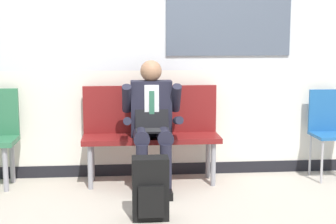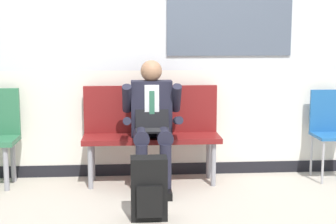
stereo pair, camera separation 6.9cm
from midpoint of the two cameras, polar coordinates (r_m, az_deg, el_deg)
The scene contains 6 objects.
ground_plane at distance 4.94m, azimuth 1.35°, elevation -8.64°, with size 18.00×18.00×0.00m, color #B2A899.
station_wall at distance 5.29m, azimuth 0.81°, elevation 8.26°, with size 5.20×0.17×2.87m.
bench_with_person at distance 5.08m, azimuth -2.33°, elevation -1.70°, with size 1.36×0.42×0.96m.
person_seated at distance 4.86m, azimuth -2.22°, elevation -0.99°, with size 0.57×0.70×1.23m.
backpack at distance 4.10m, azimuth -2.48°, elevation -8.68°, with size 0.29×0.22×0.51m.
folding_chair at distance 5.49m, azimuth 17.38°, elevation -1.44°, with size 0.38×0.38×0.91m.
Camera 1 is at (-0.58, -4.68, 1.48)m, focal length 54.03 mm.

